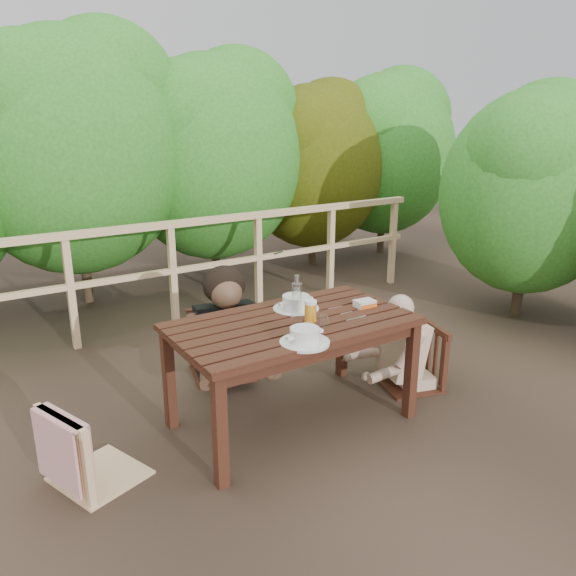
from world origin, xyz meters
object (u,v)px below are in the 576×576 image
woman (219,289)px  soup_far (296,303)px  bottle (297,296)px  chair_left (92,406)px  butter_tub (365,304)px  diner_right (416,310)px  soup_near (305,336)px  chair_right (412,331)px  chair_far (221,318)px  bread_roll (307,328)px  beer_glass (310,312)px  tumbler (323,321)px  table (292,373)px

woman → soup_far: woman is taller
bottle → chair_left: bearing=-179.6°
butter_tub → diner_right: bearing=5.0°
woman → bottle: bearing=114.3°
chair_left → butter_tub: 1.79m
diner_right → soup_near: diner_right is taller
chair_right → woman: bearing=-114.8°
chair_far → bread_roll: bearing=-74.4°
woman → beer_glass: (0.16, -0.96, 0.08)m
bread_roll → beer_glass: (0.11, 0.12, 0.04)m
chair_left → woman: bearing=-74.6°
soup_near → tumbler: (0.24, 0.15, -0.01)m
chair_far → diner_right: (1.11, -0.90, 0.12)m
chair_left → soup_far: chair_left is taller
chair_right → soup_far: chair_right is taller
chair_right → butter_tub: (-0.46, -0.01, 0.29)m
chair_right → soup_near: bearing=-60.3°
woman → soup_far: bearing=119.8°
woman → tumbler: 1.07m
chair_far → soup_far: chair_far is taller
chair_right → tumbler: 0.96m
soup_near → tumbler: 0.28m
woman → bread_roll: size_ratio=12.20×
woman → diner_right: woman is taller
chair_right → bread_roll: size_ratio=7.59×
chair_left → bottle: bearing=-109.3°
soup_far → butter_tub: 0.46m
bread_roll → chair_left: bearing=167.4°
soup_near → bread_roll: soup_near is taller
butter_tub → bread_roll: bearing=-160.8°
soup_near → bottle: bearing=62.0°
chair_right → tumbler: chair_right is taller
chair_left → bread_roll: bearing=-122.3°
table → chair_right: size_ratio=1.74×
diner_right → tumbler: size_ratio=14.91×
beer_glass → butter_tub: 0.46m
diner_right → soup_far: (-0.90, 0.21, 0.16)m
chair_far → soup_near: bearing=-79.6°
butter_tub → bottle: bearing=168.8°
table → chair_left: chair_left is taller
soup_far → beer_glass: bearing=-103.2°
chair_right → butter_tub: chair_right is taller
bottle → tumbler: size_ratio=3.47×
diner_right → bread_roll: (-1.06, -0.16, 0.14)m
table → butter_tub: bearing=-4.3°
chair_right → butter_tub: bearing=-73.5°
table → bread_roll: 0.42m
bread_roll → beer_glass: size_ratio=0.76×
woman → table: bearing=107.6°
bottle → tumbler: 0.27m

